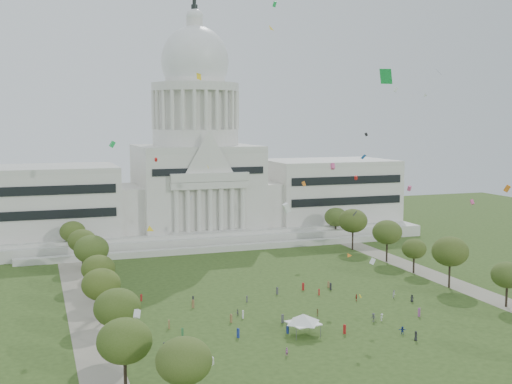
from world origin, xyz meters
The scene contains 32 objects.
ground centered at (0.00, 0.00, 0.00)m, with size 400.00×400.00×0.00m, color #2F4719.
capitol centered at (0.00, 113.59, 22.30)m, with size 160.00×64.50×91.30m.
path_left centered at (-48.00, 30.00, 0.02)m, with size 8.00×160.00×0.04m, color gray.
path_right centered at (48.00, 30.00, 0.02)m, with size 8.00×160.00×0.04m, color gray.
row_tree_l_0 centered at (-45.26, -21.68, 8.95)m, with size 8.85×8.85×12.59m.
row_tree_l_1 centered at (-44.07, -2.96, 8.95)m, with size 8.86×8.86×12.59m.
row_tree_r_1 centered at (46.22, -1.75, 7.66)m, with size 7.58×7.58×10.78m.
row_tree_l_2 centered at (-45.04, 17.30, 8.51)m, with size 8.42×8.42×11.97m.
row_tree_r_2 centered at (44.17, 17.44, 9.66)m, with size 9.55×9.55×13.58m.
row_tree_l_3 centered at (-44.09, 33.92, 8.21)m, with size 8.12×8.12×11.55m.
row_tree_r_3 centered at (44.40, 34.48, 7.08)m, with size 7.01×7.01×9.98m.
row_tree_l_4 centered at (-44.08, 52.42, 9.39)m, with size 9.29×9.29×13.21m.
row_tree_r_4 centered at (44.76, 50.04, 9.29)m, with size 9.19×9.19×13.06m.
row_tree_l_5 centered at (-45.22, 71.01, 8.42)m, with size 8.33×8.33×11.85m.
row_tree_r_5 centered at (43.49, 70.19, 9.93)m, with size 9.82×9.82×13.96m.
row_tree_l_6 centered at (-46.87, 89.14, 8.27)m, with size 8.19×8.19×11.64m.
row_tree_r_6 centered at (45.96, 88.13, 8.51)m, with size 8.42×8.42×11.97m.
near_tree_0 centered at (-38.00, -32.00, 8.56)m, with size 8.47×8.47×12.04m.
event_tent centered at (-6.87, -4.27, 3.47)m, with size 9.21×9.21×4.48m.
person_0 centered at (27.49, 9.04, 0.93)m, with size 0.91×0.59×1.85m, color #26262B.
person_2 centered at (25.34, 13.66, 0.97)m, with size 0.95×0.58×1.94m, color silver.
person_3 centered at (10.97, -1.48, 0.97)m, with size 1.26×0.65×1.95m, color #4C4C51.
person_4 centered at (1.18, 6.32, 0.82)m, with size 0.96×0.52×1.64m, color olive.
person_5 centered at (-4.27, 1.95, 0.82)m, with size 1.52×0.60×1.64m, color #33723F.
person_6 centered at (12.94, -14.88, 0.99)m, with size 0.96×0.63×1.97m, color #26262B.
person_7 centered at (-14.52, -14.20, 0.82)m, with size 0.60×0.44×1.64m, color #994C8C.
person_8 centered at (-15.75, 12.46, 0.73)m, with size 0.71×0.44×1.46m, color #4C4C51.
person_9 centered at (13.01, -1.56, 0.82)m, with size 1.06×0.55×1.64m, color silver.
person_10 centered at (15.09, 14.11, 0.84)m, with size 0.99×0.54×1.69m, color #B21E1E.
person_11 centered at (12.53, -10.65, 0.82)m, with size 1.53×0.60×1.65m, color navy.
distant_crowd centered at (-13.35, 12.52, 0.91)m, with size 65.02×38.70×1.95m.
kite_swarm centered at (-0.12, 7.83, 30.17)m, with size 87.96×106.97×63.13m.
Camera 1 is at (-57.81, -121.32, 43.75)m, focal length 45.00 mm.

